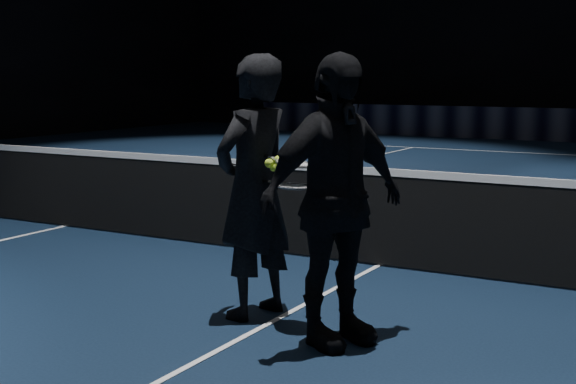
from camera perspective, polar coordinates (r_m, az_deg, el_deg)
name	(u,v)px	position (r m, az deg, el deg)	size (l,w,h in m)	color
floor	(379,266)	(7.81, 6.46, -5.24)	(36.00, 36.00, 0.00)	black
court_lines	(379,265)	(7.81, 6.46, -5.21)	(10.98, 23.78, 0.01)	white
net_mesh	(379,220)	(7.71, 6.51, -1.99)	(12.80, 0.02, 0.86)	black
net_tape	(380,172)	(7.64, 6.57, 1.44)	(12.80, 0.03, 0.07)	white
player_a	(254,187)	(6.02, -2.44, 0.33)	(0.72, 0.47, 1.98)	black
player_b	(334,201)	(5.39, 3.29, -0.63)	(1.16, 0.48, 1.98)	black
racket_lower	(294,186)	(5.67, 0.44, 0.42)	(0.68, 0.22, 0.03)	black
racket_upper	(294,163)	(5.71, 0.40, 2.06)	(0.68, 0.22, 0.03)	black
tennis_balls	(277,165)	(5.80, -0.82, 1.91)	(0.12, 0.10, 0.12)	#C9EE32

